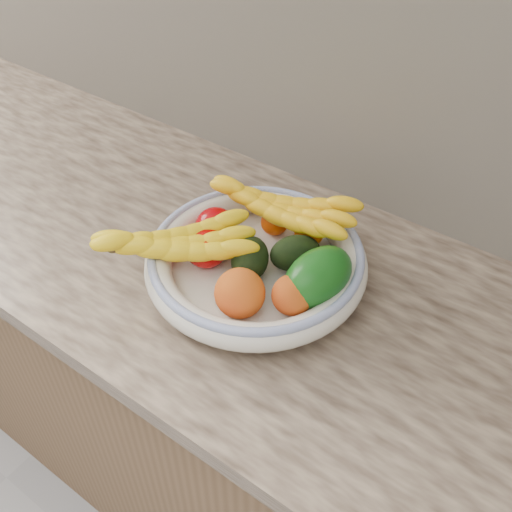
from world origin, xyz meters
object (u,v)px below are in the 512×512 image
object	(u,v)px
banana_bunch_front	(176,246)
fruit_bowl	(256,261)
banana_bunch_back	(281,212)
green_mango	(318,277)

from	to	relation	value
banana_bunch_front	fruit_bowl	bearing A→B (deg)	-12.30
banana_bunch_back	banana_bunch_front	distance (m)	0.20
fruit_bowl	banana_bunch_back	world-z (taller)	banana_bunch_back
banana_bunch_back	banana_bunch_front	xyz separation A→B (m)	(-0.10, -0.18, -0.01)
green_mango	banana_bunch_back	size ratio (longest dim) A/B	0.46
green_mango	banana_bunch_front	world-z (taller)	green_mango
banana_bunch_back	banana_bunch_front	size ratio (longest dim) A/B	1.02
fruit_bowl	banana_bunch_front	size ratio (longest dim) A/B	1.33
fruit_bowl	banana_bunch_back	distance (m)	0.11
fruit_bowl	banana_bunch_back	bearing A→B (deg)	98.61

